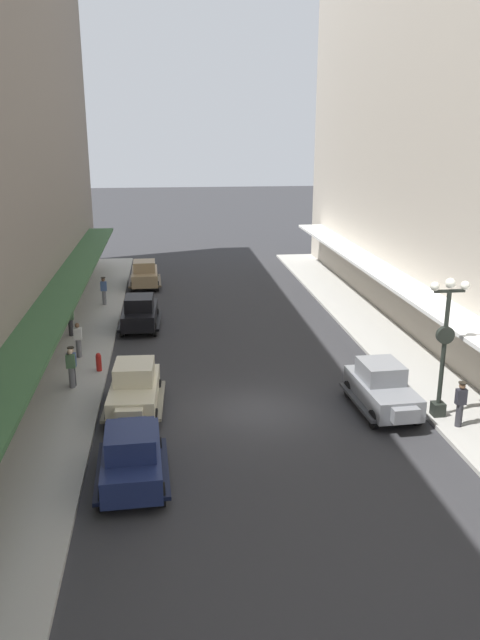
{
  "coord_description": "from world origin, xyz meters",
  "views": [
    {
      "loc": [
        -3.31,
        -21.35,
        10.13
      ],
      "look_at": [
        0.0,
        6.0,
        1.8
      ],
      "focal_mm": 35.06,
      "sensor_mm": 36.0,
      "label": 1
    }
  ],
  "objects_px": {
    "parked_car_3": "(134,387)",
    "pedestrian_1": "(78,340)",
    "parked_car_2": "(382,387)",
    "parked_car_1": "(140,312)",
    "pedestrian_0": "(460,404)",
    "parked_car_0": "(145,273)",
    "parked_car_4": "(132,454)",
    "pedestrian_2": "(72,366)",
    "lamp_post_with_clock": "(444,342)",
    "pedestrian_3": "(104,291)",
    "pedestrian_4": "(71,368)",
    "fire_hydrant": "(99,362)",
    "pedestrian_5": "(70,320)"
  },
  "relations": [
    {
      "from": "parked_car_3",
      "to": "pedestrian_5",
      "type": "bearing_deg",
      "value": 111.44
    },
    {
      "from": "parked_car_0",
      "to": "pedestrian_2",
      "type": "relative_size",
      "value": 2.57
    },
    {
      "from": "parked_car_4",
      "to": "lamp_post_with_clock",
      "type": "bearing_deg",
      "value": 15.61
    },
    {
      "from": "parked_car_1",
      "to": "pedestrian_0",
      "type": "bearing_deg",
      "value": -49.21
    },
    {
      "from": "parked_car_1",
      "to": "parked_car_2",
      "type": "xyz_separation_m",
      "value": [
        9.36,
        -11.42,
        0.0
      ]
    },
    {
      "from": "parked_car_0",
      "to": "pedestrian_2",
      "type": "xyz_separation_m",
      "value": [
        -2.48,
        -17.42,
        0.07
      ]
    },
    {
      "from": "parked_car_3",
      "to": "pedestrian_2",
      "type": "distance_m",
      "value": 3.53
    },
    {
      "from": "parked_car_3",
      "to": "pedestrian_1",
      "type": "bearing_deg",
      "value": 115.48
    },
    {
      "from": "pedestrian_4",
      "to": "pedestrian_1",
      "type": "bearing_deg",
      "value": 92.69
    },
    {
      "from": "lamp_post_with_clock",
      "to": "pedestrian_5",
      "type": "relative_size",
      "value": 3.15
    },
    {
      "from": "parked_car_3",
      "to": "fire_hydrant",
      "type": "distance_m",
      "value": 4.34
    },
    {
      "from": "fire_hydrant",
      "to": "pedestrian_0",
      "type": "height_order",
      "value": "pedestrian_0"
    },
    {
      "from": "pedestrian_4",
      "to": "parked_car_0",
      "type": "bearing_deg",
      "value": 81.91
    },
    {
      "from": "pedestrian_5",
      "to": "pedestrian_2",
      "type": "bearing_deg",
      "value": -81.7
    },
    {
      "from": "parked_car_2",
      "to": "parked_car_3",
      "type": "xyz_separation_m",
      "value": [
        -9.23,
        1.05,
        0.0
      ]
    },
    {
      "from": "parked_car_1",
      "to": "pedestrian_2",
      "type": "xyz_separation_m",
      "value": [
        -2.47,
        -7.98,
        0.07
      ]
    },
    {
      "from": "parked_car_2",
      "to": "parked_car_4",
      "type": "distance_m",
      "value": 9.97
    },
    {
      "from": "pedestrian_2",
      "to": "pedestrian_1",
      "type": "bearing_deg",
      "value": 93.11
    },
    {
      "from": "pedestrian_4",
      "to": "pedestrian_2",
      "type": "bearing_deg",
      "value": 83.61
    },
    {
      "from": "parked_car_4",
      "to": "pedestrian_4",
      "type": "height_order",
      "value": "parked_car_4"
    },
    {
      "from": "parked_car_1",
      "to": "parked_car_2",
      "type": "bearing_deg",
      "value": -50.65
    },
    {
      "from": "pedestrian_0",
      "to": "pedestrian_2",
      "type": "relative_size",
      "value": 1.0
    },
    {
      "from": "parked_car_4",
      "to": "pedestrian_4",
      "type": "xyz_separation_m",
      "value": [
        -2.74,
        7.33,
        0.05
      ]
    },
    {
      "from": "fire_hydrant",
      "to": "pedestrian_1",
      "type": "xyz_separation_m",
      "value": [
        -1.07,
        1.87,
        0.43
      ]
    },
    {
      "from": "parked_car_0",
      "to": "parked_car_3",
      "type": "relative_size",
      "value": 0.99
    },
    {
      "from": "parked_car_2",
      "to": "pedestrian_1",
      "type": "bearing_deg",
      "value": 150.14
    },
    {
      "from": "pedestrian_2",
      "to": "pedestrian_4",
      "type": "distance_m",
      "value": 0.16
    },
    {
      "from": "parked_car_0",
      "to": "parked_car_4",
      "type": "height_order",
      "value": "same"
    },
    {
      "from": "pedestrian_2",
      "to": "pedestrian_3",
      "type": "distance_m",
      "value": 12.63
    },
    {
      "from": "parked_car_0",
      "to": "parked_car_2",
      "type": "bearing_deg",
      "value": -65.86
    },
    {
      "from": "pedestrian_0",
      "to": "pedestrian_4",
      "type": "relative_size",
      "value": 1.02
    },
    {
      "from": "parked_car_0",
      "to": "parked_car_1",
      "type": "xyz_separation_m",
      "value": [
        -0.01,
        -9.44,
        0.0
      ]
    },
    {
      "from": "pedestrian_1",
      "to": "parked_car_0",
      "type": "bearing_deg",
      "value": 79.19
    },
    {
      "from": "parked_car_0",
      "to": "lamp_post_with_clock",
      "type": "distance_m",
      "value": 24.63
    },
    {
      "from": "pedestrian_3",
      "to": "pedestrian_4",
      "type": "bearing_deg",
      "value": -90.91
    },
    {
      "from": "pedestrian_3",
      "to": "pedestrian_4",
      "type": "distance_m",
      "value": 12.78
    },
    {
      "from": "parked_car_3",
      "to": "fire_hydrant",
      "type": "xyz_separation_m",
      "value": [
        -1.71,
        3.98,
        -0.38
      ]
    },
    {
      "from": "fire_hydrant",
      "to": "pedestrian_2",
      "type": "bearing_deg",
      "value": -119.17
    },
    {
      "from": "parked_car_0",
      "to": "pedestrian_1",
      "type": "xyz_separation_m",
      "value": [
        -2.67,
        -13.96,
        0.05
      ]
    },
    {
      "from": "lamp_post_with_clock",
      "to": "pedestrian_2",
      "type": "xyz_separation_m",
      "value": [
        -13.64,
        4.44,
        -1.97
      ]
    },
    {
      "from": "parked_car_0",
      "to": "parked_car_3",
      "type": "distance_m",
      "value": 19.81
    },
    {
      "from": "parked_car_1",
      "to": "parked_car_3",
      "type": "height_order",
      "value": "same"
    },
    {
      "from": "parked_car_4",
      "to": "pedestrian_3",
      "type": "relative_size",
      "value": 2.58
    },
    {
      "from": "parked_car_4",
      "to": "pedestrian_0",
      "type": "height_order",
      "value": "parked_car_4"
    },
    {
      "from": "parked_car_3",
      "to": "fire_hydrant",
      "type": "relative_size",
      "value": 5.26
    },
    {
      "from": "parked_car_3",
      "to": "pedestrian_3",
      "type": "bearing_deg",
      "value": 99.13
    },
    {
      "from": "parked_car_4",
      "to": "pedestrian_3",
      "type": "bearing_deg",
      "value": 97.19
    },
    {
      "from": "fire_hydrant",
      "to": "pedestrian_5",
      "type": "xyz_separation_m",
      "value": [
        -1.87,
        5.14,
        0.43
      ]
    },
    {
      "from": "lamp_post_with_clock",
      "to": "pedestrian_0",
      "type": "bearing_deg",
      "value": -69.24
    },
    {
      "from": "parked_car_3",
      "to": "pedestrian_2",
      "type": "relative_size",
      "value": 2.58
    }
  ]
}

